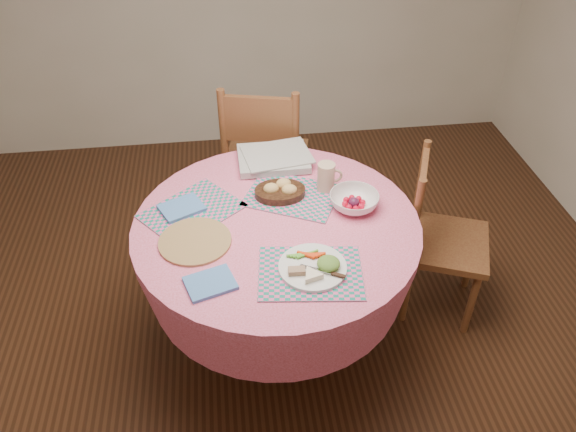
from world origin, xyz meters
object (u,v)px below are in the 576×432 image
object	(u,v)px
wicker_trivet	(195,241)
latte_mug	(327,177)
fruit_bowl	(354,201)
dining_table	(277,256)
bread_bowl	(280,190)
chair_right	(438,235)
dinner_plate	(315,266)
chair_back	(264,157)

from	to	relation	value
wicker_trivet	latte_mug	size ratio (longest dim) A/B	2.27
wicker_trivet	fruit_bowl	bearing A→B (deg)	12.07
dining_table	bread_bowl	world-z (taller)	bread_bowl
chair_right	dinner_plate	bearing A→B (deg)	145.05
chair_right	fruit_bowl	bearing A→B (deg)	122.42
chair_right	dinner_plate	world-z (taller)	chair_right
dinner_plate	fruit_bowl	size ratio (longest dim) A/B	1.03
chair_right	bread_bowl	bearing A→B (deg)	109.28
wicker_trivet	bread_bowl	bearing A→B (deg)	35.32
chair_right	dinner_plate	size ratio (longest dim) A/B	3.32
chair_right	wicker_trivet	bearing A→B (deg)	123.36
chair_back	dinner_plate	size ratio (longest dim) A/B	3.78
dinner_plate	latte_mug	distance (m)	0.54
chair_right	bread_bowl	world-z (taller)	chair_right
dining_table	latte_mug	xyz separation A→B (m)	(0.25, 0.21, 0.27)
chair_right	dinner_plate	xyz separation A→B (m)	(-0.71, -0.46, 0.31)
chair_back	latte_mug	bearing A→B (deg)	122.75
chair_right	fruit_bowl	distance (m)	0.58
chair_back	wicker_trivet	xyz separation A→B (m)	(-0.37, -0.96, 0.23)
latte_mug	chair_right	bearing A→B (deg)	-6.18
wicker_trivet	fruit_bowl	world-z (taller)	fruit_bowl
dining_table	dinner_plate	world-z (taller)	dinner_plate
latte_mug	fruit_bowl	size ratio (longest dim) A/B	0.51
chair_back	fruit_bowl	world-z (taller)	chair_back
chair_right	wicker_trivet	xyz separation A→B (m)	(-1.17, -0.24, 0.29)
wicker_trivet	dinner_plate	size ratio (longest dim) A/B	1.12
dining_table	dinner_plate	bearing A→B (deg)	-69.94
chair_back	latte_mug	distance (m)	0.76
wicker_trivet	dining_table	bearing A→B (deg)	14.02
bread_bowl	fruit_bowl	xyz separation A→B (m)	(0.31, -0.12, 0.00)
dinner_plate	chair_back	bearing A→B (deg)	94.39
bread_bowl	fruit_bowl	bearing A→B (deg)	-21.60
chair_back	fruit_bowl	size ratio (longest dim) A/B	3.90
fruit_bowl	dining_table	bearing A→B (deg)	-169.88
dining_table	wicker_trivet	world-z (taller)	wicker_trivet
chair_back	bread_bowl	xyz separation A→B (m)	(0.02, -0.69, 0.26)
latte_mug	wicker_trivet	bearing A→B (deg)	-153.59
wicker_trivet	fruit_bowl	distance (m)	0.71
wicker_trivet	bread_bowl	distance (m)	0.47
chair_right	wicker_trivet	size ratio (longest dim) A/B	2.95
chair_back	wicker_trivet	distance (m)	1.05
wicker_trivet	latte_mug	bearing A→B (deg)	26.41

